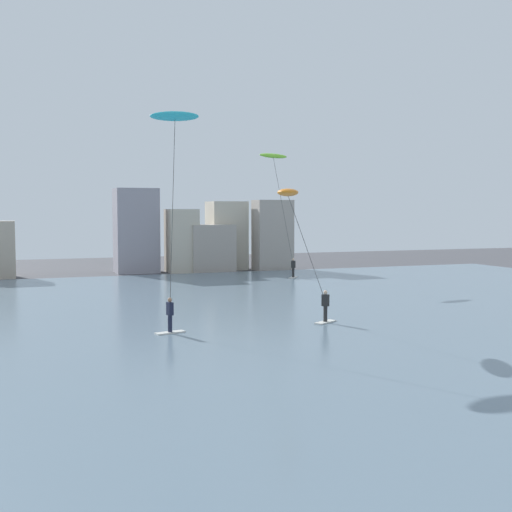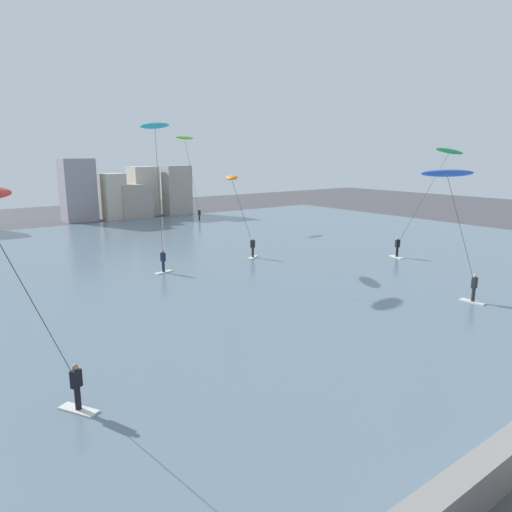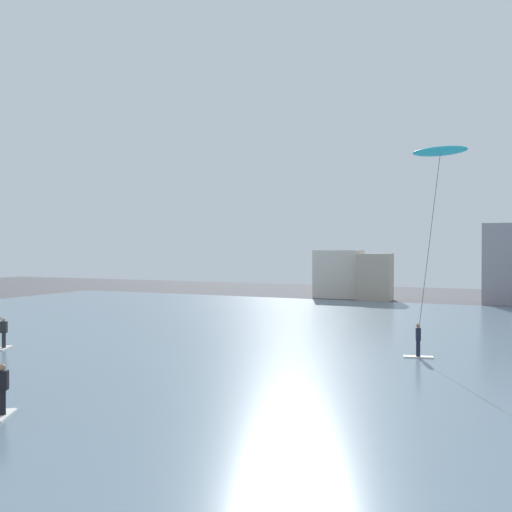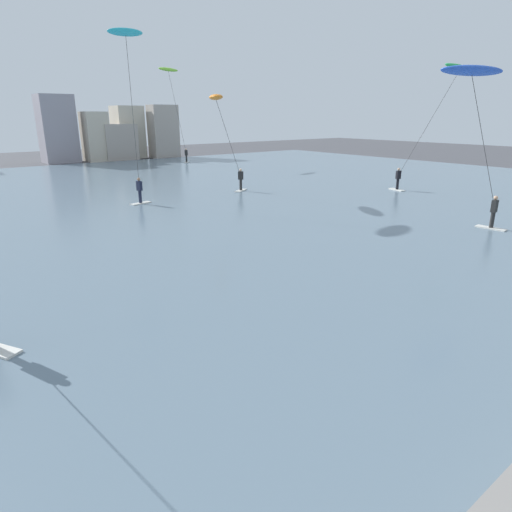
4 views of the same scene
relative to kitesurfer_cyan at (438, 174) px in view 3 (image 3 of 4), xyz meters
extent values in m
cube|color=slate|center=(-3.28, -0.12, -9.10)|extent=(84.00, 52.00, 0.10)
cube|color=beige|center=(-13.60, 30.16, -6.53)|extent=(4.88, 3.84, 5.23)
cube|color=#B7A893|center=(-9.19, 28.43, -6.70)|extent=(3.42, 2.59, 4.90)
cube|color=gray|center=(3.10, 29.37, -5.23)|extent=(3.87, 3.27, 7.84)
cube|color=silver|center=(-20.91, -8.31, -9.02)|extent=(1.05, 1.44, 0.06)
cylinder|color=black|center=(-20.91, -8.31, -8.60)|extent=(0.20, 0.20, 0.78)
cube|color=black|center=(-20.91, -8.31, -7.91)|extent=(0.40, 0.35, 0.60)
sphere|color=tan|center=(-20.91, -8.31, -7.50)|extent=(0.20, 0.20, 0.20)
cube|color=silver|center=(-11.23, -16.79, -9.02)|extent=(1.06, 1.44, 0.06)
cylinder|color=black|center=(-11.23, -16.79, -8.60)|extent=(0.20, 0.20, 0.78)
cube|color=black|center=(-11.23, -16.79, -7.91)|extent=(0.40, 0.36, 0.60)
sphere|color=#9E7051|center=(-11.23, -16.79, -7.50)|extent=(0.20, 0.20, 0.20)
cube|color=silver|center=(-0.68, -1.75, -9.02)|extent=(1.46, 0.77, 0.06)
cylinder|color=#191E33|center=(-0.68, -1.75, -8.60)|extent=(0.20, 0.20, 0.78)
cube|color=#191E33|center=(-0.68, -1.75, -7.91)|extent=(0.30, 0.38, 0.60)
sphere|color=#9E7051|center=(-0.68, -1.75, -7.50)|extent=(0.20, 0.20, 0.20)
cylinder|color=#333333|center=(-0.29, -0.75, -3.46)|extent=(0.81, 2.02, 9.00)
ellipsoid|color=#28B2C6|center=(0.10, 0.25, 1.18)|extent=(2.91, 1.79, 0.77)
camera|label=1|loc=(-7.13, -30.77, -3.41)|focal=45.20mm
camera|label=2|loc=(-15.06, -31.44, -0.78)|focal=32.83mm
camera|label=3|loc=(3.04, -29.13, -3.81)|focal=38.56mm
camera|label=4|loc=(-12.09, -28.02, -3.67)|focal=30.77mm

